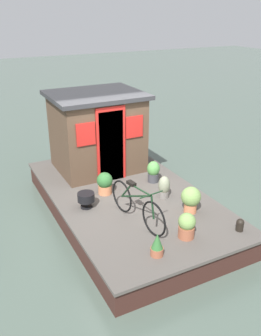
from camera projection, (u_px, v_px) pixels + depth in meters
ground_plane at (127, 213)px, 8.37m from camera, size 60.00×60.00×0.00m
houseboat_deck at (126, 203)px, 8.26m from camera, size 5.47×3.13×0.52m
houseboat_cabin at (97, 131)px, 9.08m from camera, size 1.87×2.22×1.95m
bicycle at (137, 205)px, 6.92m from camera, size 1.70×0.50×0.81m
potted_plant_sage at (191, 199)px, 7.30m from camera, size 0.40×0.40×0.55m
potted_plant_thyme at (105, 183)px, 8.06m from camera, size 0.35×0.35×0.50m
potted_plant_basil at (153, 171)px, 8.61m from camera, size 0.30×0.30×0.51m
potted_plant_lavender at (157, 245)px, 6.05m from camera, size 0.22×0.22×0.42m
potted_plant_mint at (187, 225)px, 6.51m from camera, size 0.32×0.32×0.49m
potted_plant_ivy at (164, 187)px, 7.89m from camera, size 0.25×0.25×0.50m
charcoal_grill at (86, 198)px, 7.50m from camera, size 0.35×0.35×0.33m
mooring_bollard at (240, 225)px, 6.75m from camera, size 0.15×0.15×0.24m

